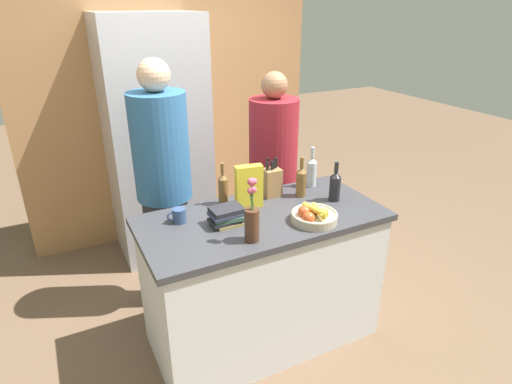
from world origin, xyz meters
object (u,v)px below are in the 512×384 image
at_px(bottle_water, 223,188).
at_px(coffee_mug, 179,216).
at_px(cereal_box, 249,187).
at_px(refrigerator, 157,141).
at_px(fruit_bowl, 313,216).
at_px(flower_vase, 252,219).
at_px(knife_block, 272,182).
at_px(person_in_blue, 273,169).
at_px(bottle_wine, 312,171).
at_px(book_stack, 227,216).
at_px(bottle_oil, 335,185).
at_px(person_at_sink, 163,177).
at_px(bottle_vinegar, 301,181).

bearing_deg(bottle_water, coffee_mug, -160.94).
bearing_deg(cereal_box, refrigerator, 99.99).
bearing_deg(coffee_mug, fruit_bowl, -26.64).
xyz_separation_m(flower_vase, cereal_box, (0.17, 0.38, 0.01)).
distance_m(knife_block, coffee_mug, 0.67).
bearing_deg(bottle_water, person_in_blue, 34.08).
xyz_separation_m(bottle_wine, bottle_water, (-0.65, 0.01, -0.00)).
distance_m(fruit_bowl, book_stack, 0.50).
relative_size(bottle_oil, bottle_wine, 0.92).
bearing_deg(bottle_oil, bottle_water, 157.40).
xyz_separation_m(cereal_box, bottle_wine, (0.53, 0.10, -0.02)).
distance_m(fruit_bowl, bottle_wine, 0.54).
bearing_deg(bottle_oil, fruit_bowl, -146.78).
bearing_deg(coffee_mug, refrigerator, 80.11).
xyz_separation_m(person_at_sink, person_in_blue, (0.84, -0.01, -0.08)).
distance_m(cereal_box, bottle_vinegar, 0.38).
relative_size(fruit_bowl, knife_block, 1.03).
relative_size(fruit_bowl, coffee_mug, 2.41).
bearing_deg(flower_vase, fruit_bowl, 4.00).
bearing_deg(coffee_mug, book_stack, -30.88).
bearing_deg(bottle_vinegar, bottle_water, 166.69).
bearing_deg(cereal_box, bottle_vinegar, -1.06).
height_order(refrigerator, flower_vase, refrigerator).
bearing_deg(bottle_oil, flower_vase, -162.72).
distance_m(cereal_box, coffee_mug, 0.46).
relative_size(refrigerator, bottle_oil, 7.79).
height_order(cereal_box, coffee_mug, cereal_box).
relative_size(flower_vase, bottle_vinegar, 1.34).
relative_size(fruit_bowl, book_stack, 1.34).
distance_m(bottle_vinegar, person_in_blue, 0.52).
bearing_deg(bottle_wine, knife_block, -176.82).
xyz_separation_m(fruit_bowl, cereal_box, (-0.24, 0.35, 0.10)).
xyz_separation_m(refrigerator, knife_block, (0.43, -1.21, -0.00)).
bearing_deg(flower_vase, person_in_blue, 54.97).
bearing_deg(cereal_box, bottle_wine, 10.79).
bearing_deg(bottle_wine, person_at_sink, 156.23).
xyz_separation_m(refrigerator, flower_vase, (0.06, -1.67, 0.03)).
height_order(knife_block, coffee_mug, knife_block).
distance_m(knife_block, person_at_sink, 0.74).
bearing_deg(bottle_water, person_at_sink, 124.35).
xyz_separation_m(refrigerator, person_in_blue, (0.67, -0.79, -0.09)).
relative_size(refrigerator, person_in_blue, 1.23).
height_order(book_stack, bottle_vinegar, bottle_vinegar).
xyz_separation_m(flower_vase, bottle_wine, (0.69, 0.48, -0.02)).
relative_size(flower_vase, cereal_box, 1.33).
relative_size(fruit_bowl, person_at_sink, 0.15).
bearing_deg(cereal_box, flower_vase, -113.92).
bearing_deg(bottle_water, bottle_vinegar, -13.31).
bearing_deg(book_stack, person_at_sink, 105.73).
relative_size(refrigerator, bottle_water, 7.39).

